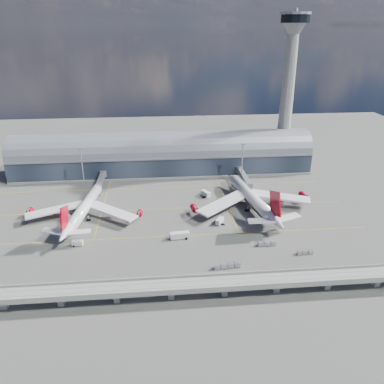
{
  "coord_description": "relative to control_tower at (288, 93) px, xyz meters",
  "views": [
    {
      "loc": [
        -2.49,
        -166.51,
        93.29
      ],
      "look_at": [
        13.75,
        10.0,
        14.0
      ],
      "focal_mm": 35.0,
      "sensor_mm": 36.0,
      "label": 1
    }
  ],
  "objects": [
    {
      "name": "service_truck_2",
      "position": [
        -79.21,
        -95.55,
        -49.9
      ],
      "size": [
        9.43,
        3.65,
        3.33
      ],
      "rotation": [
        0.0,
        0.0,
        1.68
      ],
      "color": "silver",
      "rests_on": "ground"
    },
    {
      "name": "cargo_train_1",
      "position": [
        -39.42,
        -105.55,
        -50.63
      ],
      "size": [
        8.69,
        1.98,
        1.94
      ],
      "rotation": [
        0.0,
        0.0,
        1.59
      ],
      "color": "gray",
      "rests_on": "ground"
    },
    {
      "name": "jet_bridge_right",
      "position": [
        -34.36,
        -31.82,
        -46.46
      ],
      "size": [
        4.4,
        32.0,
        7.25
      ],
      "color": "gray",
      "rests_on": "ground"
    },
    {
      "name": "airliner_right",
      "position": [
        -37.54,
        -67.37,
        -45.72
      ],
      "size": [
        68.56,
        71.73,
        22.82
      ],
      "rotation": [
        0.0,
        0.0,
        0.17
      ],
      "color": "white",
      "rests_on": "ground"
    },
    {
      "name": "jet_bridge_left",
      "position": [
        -124.29,
        -29.88,
        -46.46
      ],
      "size": [
        4.4,
        28.0,
        7.25
      ],
      "color": "gray",
      "rests_on": "ground"
    },
    {
      "name": "service_truck_5",
      "position": [
        -60.81,
        -48.86,
        -49.95
      ],
      "size": [
        5.53,
        7.24,
        3.3
      ],
      "rotation": [
        0.0,
        0.0,
        0.49
      ],
      "color": "silver",
      "rests_on": "ground"
    },
    {
      "name": "service_truck_3",
      "position": [
        -57.88,
        -82.7,
        -50.14
      ],
      "size": [
        5.19,
        6.34,
        2.92
      ],
      "rotation": [
        0.0,
        0.0,
        -0.57
      ],
      "color": "silver",
      "rests_on": "ground"
    },
    {
      "name": "taxi_lines",
      "position": [
        -85.0,
        -60.89,
        -51.63
      ],
      "size": [
        200.0,
        80.12,
        0.01
      ],
      "color": "gold",
      "rests_on": "ground"
    },
    {
      "name": "guideway",
      "position": [
        -85.0,
        -138.0,
        -46.34
      ],
      "size": [
        220.0,
        8.5,
        7.2
      ],
      "color": "gray",
      "rests_on": "ground"
    },
    {
      "name": "service_truck_0",
      "position": [
        -135.56,
        -73.44,
        -49.92
      ],
      "size": [
        6.96,
        8.0,
        3.33
      ],
      "rotation": [
        0.0,
        0.0,
        0.65
      ],
      "color": "silver",
      "rests_on": "ground"
    },
    {
      "name": "floodlight_mast_right",
      "position": [
        -35.0,
        -28.0,
        -38.0
      ],
      "size": [
        3.0,
        0.7,
        25.7
      ],
      "color": "gray",
      "rests_on": "ground"
    },
    {
      "name": "cargo_train_0",
      "position": [
        -60.71,
        -121.06,
        -50.63
      ],
      "size": [
        11.68,
        3.0,
        1.93
      ],
      "rotation": [
        0.0,
        0.0,
        1.47
      ],
      "color": "gray",
      "rests_on": "ground"
    },
    {
      "name": "floodlight_mast_left",
      "position": [
        -135.0,
        -28.0,
        -38.0
      ],
      "size": [
        3.0,
        0.7,
        25.7
      ],
      "color": "gray",
      "rests_on": "ground"
    },
    {
      "name": "service_truck_4",
      "position": [
        -20.46,
        -64.59,
        -50.34
      ],
      "size": [
        2.77,
        4.7,
        2.57
      ],
      "rotation": [
        0.0,
        0.0,
        0.16
      ],
      "color": "silver",
      "rests_on": "ground"
    },
    {
      "name": "service_truck_1",
      "position": [
        -126.63,
        -97.53,
        -50.23
      ],
      "size": [
        4.96,
        2.68,
        2.79
      ],
      "rotation": [
        0.0,
        0.0,
        1.5
      ],
      "color": "silver",
      "rests_on": "ground"
    },
    {
      "name": "cargo_train_2",
      "position": [
        -24.52,
        -114.14,
        -50.77
      ],
      "size": [
        7.47,
        1.83,
        1.66
      ],
      "rotation": [
        0.0,
        0.0,
        1.53
      ],
      "color": "gray",
      "rests_on": "ground"
    },
    {
      "name": "airliner_left",
      "position": [
        -128.09,
        -71.43,
        -46.0
      ],
      "size": [
        61.46,
        64.66,
        19.72
      ],
      "rotation": [
        0.0,
        0.0,
        -0.14
      ],
      "color": "white",
      "rests_on": "ground"
    },
    {
      "name": "control_tower",
      "position": [
        0.0,
        0.0,
        0.0
      ],
      "size": [
        19.0,
        19.0,
        103.0
      ],
      "color": "gray",
      "rests_on": "ground"
    },
    {
      "name": "ground",
      "position": [
        -85.0,
        -83.0,
        -51.64
      ],
      "size": [
        500.0,
        500.0,
        0.0
      ],
      "primitive_type": "plane",
      "color": "#474744",
      "rests_on": "ground"
    },
    {
      "name": "terminal",
      "position": [
        -85.0,
        -5.01,
        -40.3
      ],
      "size": [
        200.0,
        30.0,
        28.0
      ],
      "color": "#202836",
      "rests_on": "ground"
    }
  ]
}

